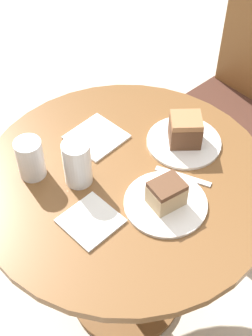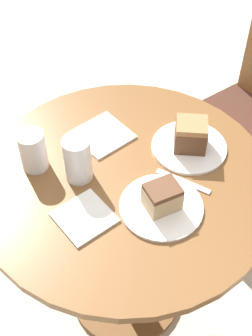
{
  "view_description": "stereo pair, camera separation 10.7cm",
  "coord_description": "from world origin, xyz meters",
  "px_view_note": "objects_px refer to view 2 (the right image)",
  "views": [
    {
      "loc": [
        0.61,
        -0.71,
        1.84
      ],
      "look_at": [
        0.0,
        0.0,
        0.8
      ],
      "focal_mm": 50.0,
      "sensor_mm": 36.0,
      "label": 1
    },
    {
      "loc": [
        0.69,
        -0.64,
        1.84
      ],
      "look_at": [
        0.0,
        0.0,
        0.8
      ],
      "focal_mm": 50.0,
      "sensor_mm": 36.0,
      "label": 2
    }
  ],
  "objects_px": {
    "cake_slice_near": "(191,135)",
    "glass_water": "(78,161)",
    "glass_lemonade": "(33,153)",
    "plate_far": "(161,207)",
    "cake_slice_far": "(162,197)",
    "plate_near": "(189,147)"
  },
  "relations": [
    {
      "from": "plate_near",
      "to": "glass_lemonade",
      "type": "xyz_separation_m",
      "value": [
        -0.27,
        -0.41,
        0.05
      ]
    },
    {
      "from": "cake_slice_near",
      "to": "glass_lemonade",
      "type": "relative_size",
      "value": 1.01
    },
    {
      "from": "cake_slice_far",
      "to": "glass_lemonade",
      "type": "distance_m",
      "value": 0.42
    },
    {
      "from": "plate_far",
      "to": "cake_slice_far",
      "type": "bearing_deg",
      "value": 0.0
    },
    {
      "from": "cake_slice_near",
      "to": "glass_lemonade",
      "type": "xyz_separation_m",
      "value": [
        -0.27,
        -0.41,
        -0.0
      ]
    },
    {
      "from": "plate_near",
      "to": "cake_slice_near",
      "type": "xyz_separation_m",
      "value": [
        -0.0,
        0.0,
        0.05
      ]
    },
    {
      "from": "plate_near",
      "to": "plate_far",
      "type": "distance_m",
      "value": 0.26
    },
    {
      "from": "glass_water",
      "to": "plate_far",
      "type": "bearing_deg",
      "value": 20.59
    },
    {
      "from": "plate_far",
      "to": "glass_lemonade",
      "type": "relative_size",
      "value": 1.84
    },
    {
      "from": "plate_far",
      "to": "glass_lemonade",
      "type": "bearing_deg",
      "value": -156.14
    },
    {
      "from": "plate_far",
      "to": "cake_slice_near",
      "type": "height_order",
      "value": "cake_slice_near"
    },
    {
      "from": "cake_slice_near",
      "to": "glass_water",
      "type": "xyz_separation_m",
      "value": [
        -0.15,
        -0.34,
        0.01
      ]
    },
    {
      "from": "glass_lemonade",
      "to": "glass_water",
      "type": "height_order",
      "value": "glass_water"
    },
    {
      "from": "cake_slice_far",
      "to": "cake_slice_near",
      "type": "bearing_deg",
      "value": 114.39
    },
    {
      "from": "plate_near",
      "to": "plate_far",
      "type": "height_order",
      "value": "same"
    },
    {
      "from": "cake_slice_near",
      "to": "cake_slice_far",
      "type": "relative_size",
      "value": 1.17
    },
    {
      "from": "glass_water",
      "to": "glass_lemonade",
      "type": "bearing_deg",
      "value": -149.95
    },
    {
      "from": "plate_far",
      "to": "cake_slice_near",
      "type": "xyz_separation_m",
      "value": [
        -0.11,
        0.24,
        0.05
      ]
    },
    {
      "from": "cake_slice_near",
      "to": "cake_slice_far",
      "type": "xyz_separation_m",
      "value": [
        0.11,
        -0.24,
        -0.01
      ]
    },
    {
      "from": "cake_slice_near",
      "to": "glass_water",
      "type": "bearing_deg",
      "value": -113.68
    },
    {
      "from": "plate_near",
      "to": "cake_slice_far",
      "type": "height_order",
      "value": "cake_slice_far"
    },
    {
      "from": "plate_far",
      "to": "plate_near",
      "type": "bearing_deg",
      "value": 114.39
    }
  ]
}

